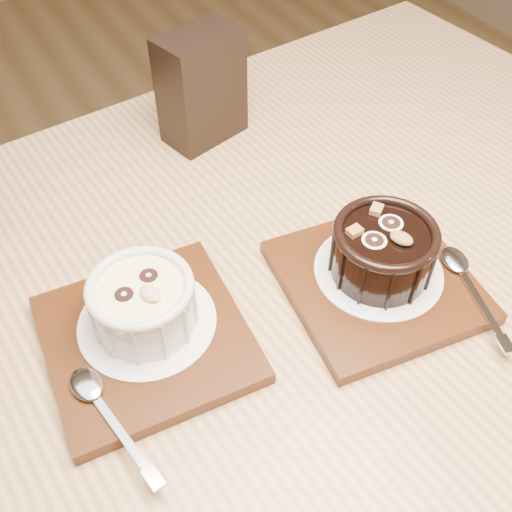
{
  "coord_description": "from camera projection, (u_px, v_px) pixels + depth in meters",
  "views": [
    {
      "loc": [
        -0.11,
        -0.43,
        1.22
      ],
      "look_at": [
        0.07,
        -0.1,
        0.81
      ],
      "focal_mm": 42.0,
      "sensor_mm": 36.0,
      "label": 1
    }
  ],
  "objects": [
    {
      "name": "ramekin_dark",
      "position": [
        383.0,
        249.0,
        0.58
      ],
      "size": [
        0.1,
        0.1,
        0.06
      ],
      "rotation": [
        0.0,
        0.0,
        0.36
      ],
      "color": "black",
      "rests_on": "doily_right"
    },
    {
      "name": "tray_right",
      "position": [
        376.0,
        282.0,
        0.61
      ],
      "size": [
        0.2,
        0.2,
        0.01
      ],
      "primitive_type": "cube",
      "rotation": [
        0.0,
        0.0,
        -0.13
      ],
      "color": "#431F0B",
      "rests_on": "table"
    },
    {
      "name": "spoon_left",
      "position": [
        107.0,
        413.0,
        0.49
      ],
      "size": [
        0.05,
        0.14,
        0.01
      ],
      "primitive_type": null,
      "rotation": [
        0.0,
        0.0,
        0.17
      ],
      "color": "silver",
      "rests_on": "tray_left"
    },
    {
      "name": "tray_left",
      "position": [
        147.0,
        339.0,
        0.56
      ],
      "size": [
        0.19,
        0.19,
        0.01
      ],
      "primitive_type": "cube",
      "rotation": [
        0.0,
        0.0,
        -0.08
      ],
      "color": "#431F0B",
      "rests_on": "table"
    },
    {
      "name": "doily_right",
      "position": [
        378.0,
        271.0,
        0.61
      ],
      "size": [
        0.13,
        0.13,
        0.0
      ],
      "primitive_type": "cylinder",
      "color": "white",
      "rests_on": "tray_right"
    },
    {
      "name": "ramekin_white",
      "position": [
        143.0,
        302.0,
        0.54
      ],
      "size": [
        0.1,
        0.1,
        0.06
      ],
      "rotation": [
        0.0,
        0.0,
        0.34
      ],
      "color": "silver",
      "rests_on": "doily_left"
    },
    {
      "name": "table",
      "position": [
        260.0,
        350.0,
        0.67
      ],
      "size": [
        1.27,
        0.91,
        0.75
      ],
      "rotation": [
        0.0,
        0.0,
        0.09
      ],
      "color": "#986D42",
      "rests_on": "ground"
    },
    {
      "name": "spoon_right",
      "position": [
        471.0,
        285.0,
        0.59
      ],
      "size": [
        0.06,
        0.14,
        0.01
      ],
      "primitive_type": null,
      "rotation": [
        0.0,
        0.0,
        -0.3
      ],
      "color": "silver",
      "rests_on": "tray_right"
    },
    {
      "name": "condiment_stand",
      "position": [
        201.0,
        87.0,
        0.74
      ],
      "size": [
        0.11,
        0.08,
        0.14
      ],
      "primitive_type": "cube",
      "rotation": [
        0.0,
        0.0,
        0.25
      ],
      "color": "black",
      "rests_on": "table"
    },
    {
      "name": "doily_left",
      "position": [
        147.0,
        322.0,
        0.56
      ],
      "size": [
        0.13,
        0.13,
        0.0
      ],
      "primitive_type": "cylinder",
      "color": "white",
      "rests_on": "tray_left"
    }
  ]
}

